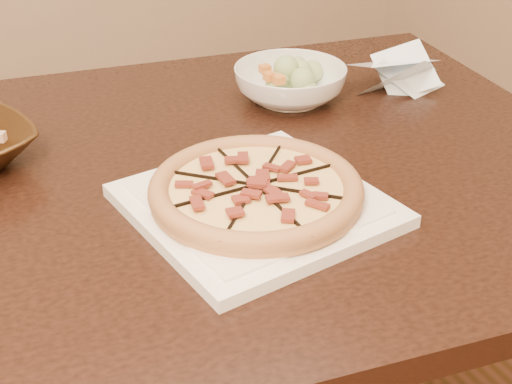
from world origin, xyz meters
TOP-DOWN VIEW (x-y plane):
  - dining_table at (0.07, -0.08)m, footprint 1.54×1.09m
  - plate at (0.19, -0.24)m, footprint 0.35×0.35m
  - pizza at (0.19, -0.24)m, footprint 0.29×0.29m
  - salad_bowl at (0.41, 0.08)m, footprint 0.26×0.26m
  - salad at (0.41, 0.07)m, footprint 0.11×0.10m
  - cling_film at (0.63, 0.04)m, footprint 0.20×0.18m

SIDE VIEW (x-z plane):
  - dining_table at x=0.07m, z-range 0.28..1.03m
  - plate at x=0.19m, z-range 0.75..0.77m
  - cling_film at x=0.63m, z-range 0.75..0.80m
  - salad_bowl at x=0.41m, z-range 0.75..0.81m
  - pizza at x=0.19m, z-range 0.77..0.80m
  - salad at x=0.41m, z-range 0.81..0.85m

